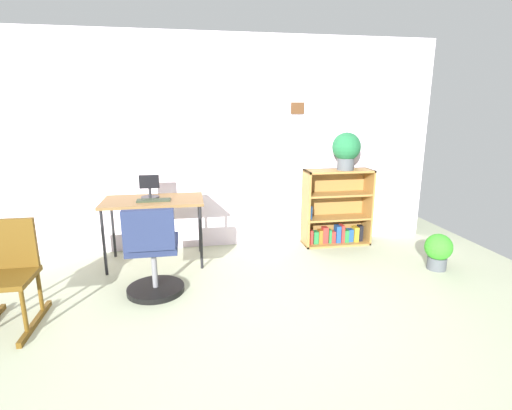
# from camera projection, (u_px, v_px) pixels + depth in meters

# --- Properties ---
(ground_plane) EXTENTS (6.24, 6.24, 0.00)m
(ground_plane) POSITION_uv_depth(u_px,v_px,m) (253.00, 342.00, 2.78)
(ground_plane) COLOR #A4AC8D
(wall_back) EXTENTS (5.20, 0.12, 2.47)m
(wall_back) POSITION_uv_depth(u_px,v_px,m) (223.00, 145.00, 4.54)
(wall_back) COLOR silver
(wall_back) RESTS_ON ground_plane
(desk) EXTENTS (1.05, 0.59, 0.71)m
(desk) POSITION_uv_depth(u_px,v_px,m) (153.00, 205.00, 4.09)
(desk) COLOR brown
(desk) RESTS_ON ground_plane
(monitor) EXTENTS (0.21, 0.19, 0.25)m
(monitor) POSITION_uv_depth(u_px,v_px,m) (150.00, 188.00, 4.13)
(monitor) COLOR #262628
(monitor) RESTS_ON desk
(keyboard) EXTENTS (0.34, 0.12, 0.02)m
(keyboard) POSITION_uv_depth(u_px,v_px,m) (154.00, 200.00, 4.00)
(keyboard) COLOR #2A3423
(keyboard) RESTS_ON desk
(office_chair) EXTENTS (0.52, 0.54, 0.85)m
(office_chair) POSITION_uv_depth(u_px,v_px,m) (153.00, 257.00, 3.41)
(office_chair) COLOR black
(office_chair) RESTS_ON ground_plane
(rocking_chair) EXTENTS (0.42, 0.64, 0.82)m
(rocking_chair) POSITION_uv_depth(u_px,v_px,m) (7.00, 273.00, 2.95)
(rocking_chair) COLOR #583C10
(rocking_chair) RESTS_ON ground_plane
(bookshelf_low) EXTENTS (0.82, 0.30, 0.93)m
(bookshelf_low) POSITION_uv_depth(u_px,v_px,m) (335.00, 211.00, 4.79)
(bookshelf_low) COLOR olive
(bookshelf_low) RESTS_ON ground_plane
(potted_plant_on_shelf) EXTENTS (0.34, 0.34, 0.45)m
(potted_plant_on_shelf) POSITION_uv_depth(u_px,v_px,m) (346.00, 149.00, 4.56)
(potted_plant_on_shelf) COLOR #474C51
(potted_plant_on_shelf) RESTS_ON bookshelf_low
(potted_plant_floor) EXTENTS (0.28, 0.28, 0.38)m
(potted_plant_floor) POSITION_uv_depth(u_px,v_px,m) (438.00, 250.00, 4.02)
(potted_plant_floor) COLOR #474C51
(potted_plant_floor) RESTS_ON ground_plane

